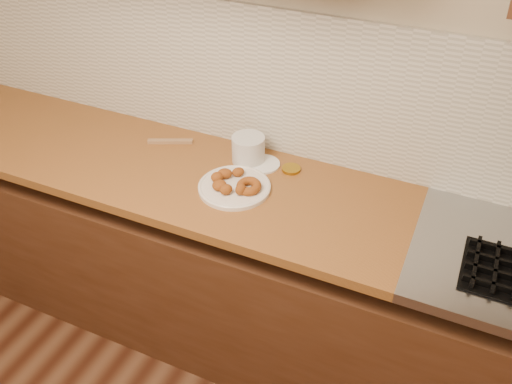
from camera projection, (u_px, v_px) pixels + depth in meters
wall_back at (316, 53)px, 1.99m from camera, size 4.00×0.02×2.70m
base_cabinet at (277, 290)px, 2.35m from camera, size 3.60×0.60×0.77m
butcher_block at (137, 161)px, 2.27m from camera, size 2.30×0.62×0.04m
backsplash at (312, 91)px, 2.08m from camera, size 3.60×0.02×0.60m
donut_plate at (234, 187)px, 2.07m from camera, size 0.28×0.28×0.02m
ring_donut at (249, 186)px, 2.04m from camera, size 0.11×0.11×0.04m
fried_dough_chunks at (226, 181)px, 2.06m from camera, size 0.18×0.19×0.04m
plastic_tub at (248, 149)px, 2.20m from camera, size 0.17×0.17×0.11m
tub_lid at (263, 164)px, 2.21m from camera, size 0.14×0.14×0.01m
brass_jar_lid at (291, 169)px, 2.17m from camera, size 0.09×0.09×0.01m
wooden_utensil at (170, 141)px, 2.34m from camera, size 0.19×0.10×0.02m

